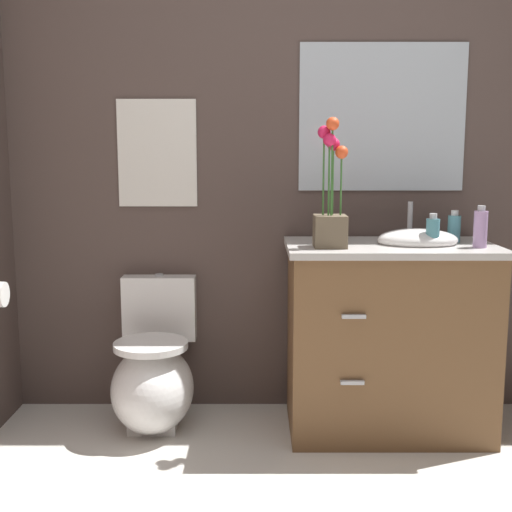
# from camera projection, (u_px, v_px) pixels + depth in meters

# --- Properties ---
(wall_back) EXTENTS (4.30, 0.05, 2.50)m
(wall_back) POSITION_uv_depth(u_px,v_px,m) (336.00, 159.00, 3.24)
(wall_back) COLOR #4C3D38
(wall_back) RESTS_ON ground_plane
(toilet) EXTENTS (0.38, 0.59, 0.69)m
(toilet) POSITION_uv_depth(u_px,v_px,m) (157.00, 376.00, 3.11)
(toilet) COLOR white
(toilet) RESTS_ON ground_plane
(vanity_cabinet) EXTENTS (0.94, 0.56, 1.06)m
(vanity_cabinet) POSITION_uv_depth(u_px,v_px,m) (392.00, 336.00, 3.04)
(vanity_cabinet) COLOR brown
(vanity_cabinet) RESTS_ON ground_plane
(flower_vase) EXTENTS (0.14, 0.14, 0.56)m
(flower_vase) POSITION_uv_depth(u_px,v_px,m) (334.00, 208.00, 2.85)
(flower_vase) COLOR brown
(flower_vase) RESTS_ON vanity_cabinet
(soap_bottle) EXTENTS (0.06, 0.06, 0.15)m
(soap_bottle) POSITION_uv_depth(u_px,v_px,m) (457.00, 228.00, 3.03)
(soap_bottle) COLOR teal
(soap_bottle) RESTS_ON vanity_cabinet
(lotion_bottle) EXTENTS (0.06, 0.06, 0.18)m
(lotion_bottle) POSITION_uv_depth(u_px,v_px,m) (484.00, 229.00, 2.86)
(lotion_bottle) COLOR #B28CBF
(lotion_bottle) RESTS_ON vanity_cabinet
(hand_wash_bottle) EXTENTS (0.06, 0.06, 0.15)m
(hand_wash_bottle) POSITION_uv_depth(u_px,v_px,m) (436.00, 232.00, 2.88)
(hand_wash_bottle) COLOR teal
(hand_wash_bottle) RESTS_ON vanity_cabinet
(wall_poster) EXTENTS (0.38, 0.01, 0.51)m
(wall_poster) POSITION_uv_depth(u_px,v_px,m) (160.00, 153.00, 3.21)
(wall_poster) COLOR silver
(wall_mirror) EXTENTS (0.80, 0.01, 0.70)m
(wall_mirror) POSITION_uv_depth(u_px,v_px,m) (385.00, 118.00, 3.18)
(wall_mirror) COLOR #B2BCC6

